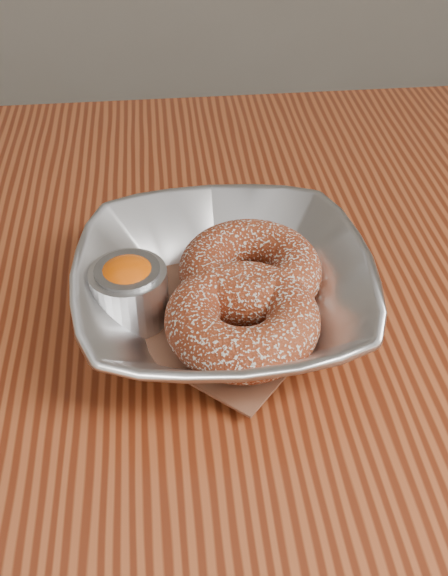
{
  "coord_description": "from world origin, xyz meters",
  "views": [
    {
      "loc": [
        -0.14,
        -0.36,
        1.09
      ],
      "look_at": [
        -0.1,
        0.01,
        0.78
      ],
      "focal_mm": 42.0,
      "sensor_mm": 36.0,
      "label": 1
    }
  ],
  "objects": [
    {
      "name": "table",
      "position": [
        0.0,
        0.0,
        0.65
      ],
      "size": [
        1.2,
        0.8,
        0.75
      ],
      "color": "brown",
      "rests_on": "ground_plane"
    },
    {
      "name": "serving_bowl",
      "position": [
        -0.1,
        0.01,
        0.78
      ],
      "size": [
        0.21,
        0.21,
        0.05
      ],
      "primitive_type": "imported",
      "color": "silver",
      "rests_on": "table"
    },
    {
      "name": "parchment",
      "position": [
        -0.1,
        0.01,
        0.76
      ],
      "size": [
        0.2,
        0.2,
        0.0
      ],
      "primitive_type": "cube",
      "rotation": [
        0.0,
        0.0,
        0.84
      ],
      "color": "brown",
      "rests_on": "table"
    },
    {
      "name": "donut_back",
      "position": [
        -0.08,
        0.03,
        0.78
      ],
      "size": [
        0.13,
        0.13,
        0.04
      ],
      "primitive_type": "torus",
      "rotation": [
        0.0,
        0.0,
        -0.3
      ],
      "color": "maroon",
      "rests_on": "parchment"
    },
    {
      "name": "donut_front",
      "position": [
        -0.09,
        -0.02,
        0.78
      ],
      "size": [
        0.12,
        0.12,
        0.04
      ],
      "primitive_type": "torus",
      "rotation": [
        0.0,
        0.0,
        0.11
      ],
      "color": "maroon",
      "rests_on": "parchment"
    },
    {
      "name": "ramekin",
      "position": [
        -0.17,
        0.01,
        0.78
      ],
      "size": [
        0.06,
        0.06,
        0.05
      ],
      "color": "silver",
      "rests_on": "table"
    }
  ]
}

